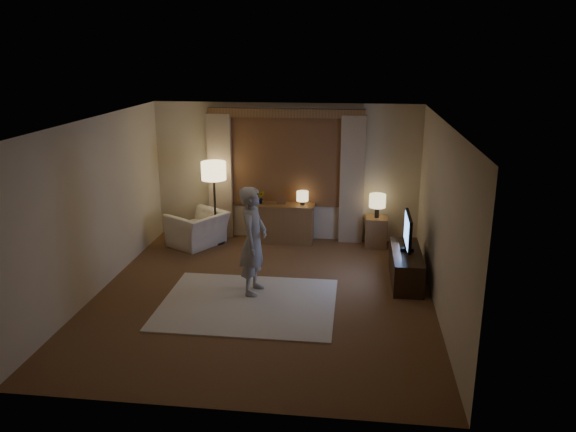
% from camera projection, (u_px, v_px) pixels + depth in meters
% --- Properties ---
extents(room, '(5.04, 5.54, 2.64)m').
position_uv_depth(room, '(267.00, 202.00, 8.46)').
color(room, brown).
rests_on(room, ground).
extents(rug, '(2.50, 2.00, 0.02)m').
position_uv_depth(rug, '(248.00, 304.00, 8.11)').
color(rug, beige).
rests_on(rug, floor).
extents(sideboard, '(1.20, 0.40, 0.70)m').
position_uv_depth(sideboard, '(281.00, 224.00, 10.65)').
color(sideboard, brown).
rests_on(sideboard, floor).
extents(picture_frame, '(0.16, 0.02, 0.20)m').
position_uv_depth(picture_frame, '(281.00, 201.00, 10.52)').
color(picture_frame, brown).
rests_on(picture_frame, sideboard).
extents(plant, '(0.16, 0.13, 0.30)m').
position_uv_depth(plant, '(260.00, 198.00, 10.55)').
color(plant, '#999999').
rests_on(plant, sideboard).
extents(table_lamp_sideboard, '(0.22, 0.22, 0.30)m').
position_uv_depth(table_lamp_sideboard, '(302.00, 197.00, 10.45)').
color(table_lamp_sideboard, black).
rests_on(table_lamp_sideboard, sideboard).
extents(floor_lamp, '(0.46, 0.46, 1.56)m').
position_uv_depth(floor_lamp, '(214.00, 175.00, 10.30)').
color(floor_lamp, black).
rests_on(floor_lamp, floor).
extents(armchair, '(1.22, 1.26, 0.62)m').
position_uv_depth(armchair, '(198.00, 229.00, 10.48)').
color(armchair, beige).
rests_on(armchair, floor).
extents(side_table, '(0.40, 0.40, 0.56)m').
position_uv_depth(side_table, '(376.00, 232.00, 10.42)').
color(side_table, brown).
rests_on(side_table, floor).
extents(table_lamp_side, '(0.30, 0.30, 0.44)m').
position_uv_depth(table_lamp_side, '(377.00, 201.00, 10.25)').
color(table_lamp_side, black).
rests_on(table_lamp_side, side_table).
extents(tv_stand, '(0.45, 1.40, 0.50)m').
position_uv_depth(tv_stand, '(406.00, 266.00, 8.86)').
color(tv_stand, black).
rests_on(tv_stand, floor).
extents(tv, '(0.20, 0.82, 0.60)m').
position_uv_depth(tv, '(408.00, 231.00, 8.70)').
color(tv, black).
rests_on(tv, tv_stand).
extents(person, '(0.46, 0.64, 1.63)m').
position_uv_depth(person, '(253.00, 241.00, 8.26)').
color(person, '#A8A19B').
rests_on(person, rug).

